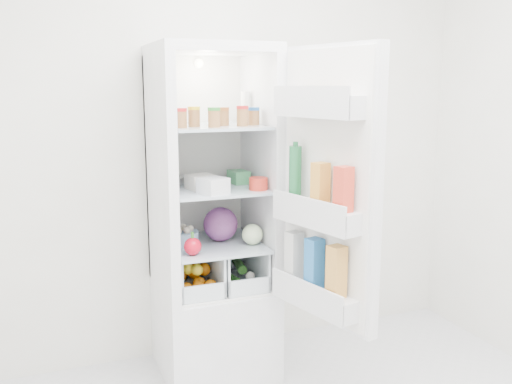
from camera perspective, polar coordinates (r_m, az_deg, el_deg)
name	(u,v)px	position (r m, az deg, el deg)	size (l,w,h in m)	color
room_walls	(370,86)	(2.00, 11.31, 10.39)	(3.02, 3.02, 2.61)	silver
refrigerator	(211,254)	(3.20, -4.54, -6.25)	(0.60, 0.60, 1.80)	silver
shelf_low	(214,244)	(3.12, -4.23, -5.24)	(0.49, 0.53, 0.01)	#A7B6C3
shelf_mid	(213,188)	(3.05, -4.31, 0.37)	(0.49, 0.53, 0.01)	#A7B6C3
shelf_top	(212,126)	(3.01, -4.40, 6.56)	(0.49, 0.53, 0.01)	#A7B6C3
crisper_left	(193,270)	(3.13, -6.36, -7.74)	(0.23, 0.46, 0.22)	silver
crisper_right	(235,265)	(3.19, -2.08, -7.28)	(0.23, 0.46, 0.22)	silver
condiment_jars	(219,118)	(2.90, -3.77, 7.41)	(0.46, 0.16, 0.08)	#B21919
squeeze_bottle	(245,107)	(3.15, -1.07, 8.47)	(0.05, 0.05, 0.17)	white
tub_white	(213,186)	(2.86, -4.32, 0.63)	(0.12, 0.12, 0.08)	silver
tub_cream	(201,182)	(2.99, -5.55, 1.01)	(0.13, 0.13, 0.08)	silver
tin_red	(258,184)	(2.95, 0.24, 0.84)	(0.10, 0.10, 0.06)	red
foil_tray	(184,179)	(3.19, -7.19, 1.25)	(0.15, 0.11, 0.04)	silver
tub_green	(239,177)	(3.15, -1.74, 1.52)	(0.09, 0.12, 0.07)	#479C5E
red_cabbage	(221,224)	(3.14, -3.57, -3.23)	(0.19, 0.19, 0.19)	#5C1F59
bell_pepper	(193,246)	(2.90, -6.35, -5.43)	(0.09, 0.09, 0.09)	red
mushroom_bowl	(183,238)	(3.08, -7.28, -4.63)	(0.16, 0.16, 0.08)	#93B9DC
salad_bag	(252,234)	(3.07, -0.37, -4.27)	(0.11, 0.11, 0.11)	beige
citrus_pile	(194,276)	(3.11, -6.20, -8.37)	(0.20, 0.31, 0.16)	orange
veg_pile	(236,273)	(3.21, -1.98, -8.08)	(0.16, 0.30, 0.10)	#22531B
fridge_door	(326,194)	(2.67, 6.98, -0.24)	(0.30, 0.60, 1.30)	silver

